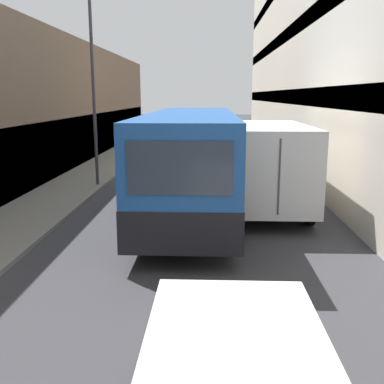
# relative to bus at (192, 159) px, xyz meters

# --- Properties ---
(ground_plane) EXTENTS (150.00, 150.00, 0.00)m
(ground_plane) POSITION_rel_bus_xyz_m (0.11, -1.17, -1.62)
(ground_plane) COLOR #38383D
(sidewalk_left) EXTENTS (2.39, 60.00, 0.13)m
(sidewalk_left) POSITION_rel_bus_xyz_m (-4.79, -1.17, -1.55)
(sidewalk_left) COLOR gray
(sidewalk_left) RESTS_ON ground_plane
(bus) EXTENTS (2.53, 10.97, 3.05)m
(bus) POSITION_rel_bus_xyz_m (0.00, 0.00, 0.00)
(bus) COLOR #1E519E
(bus) RESTS_ON ground_plane
(box_truck) EXTENTS (2.34, 7.02, 2.69)m
(box_truck) POSITION_rel_bus_xyz_m (2.31, 0.56, -0.14)
(box_truck) COLOR silver
(box_truck) RESTS_ON ground_plane
(panel_van) EXTENTS (1.95, 4.74, 1.99)m
(panel_van) POSITION_rel_bus_xyz_m (-0.65, 12.92, -0.51)
(panel_van) COLOR silver
(panel_van) RESTS_ON ground_plane
(street_lamp) EXTENTS (0.36, 0.80, 7.74)m
(street_lamp) POSITION_rel_bus_xyz_m (-3.85, 3.27, 3.77)
(street_lamp) COLOR #38383D
(street_lamp) RESTS_ON sidewalk_left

